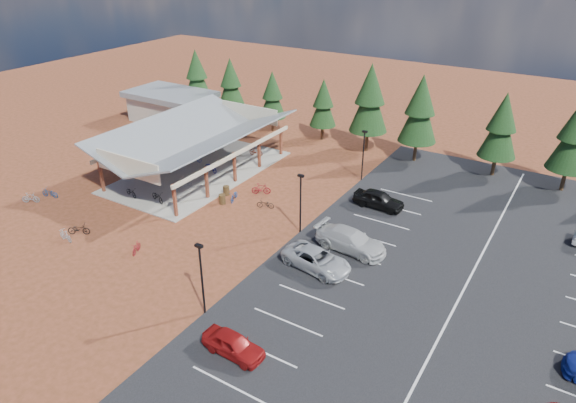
{
  "coord_description": "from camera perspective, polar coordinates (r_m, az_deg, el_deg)",
  "views": [
    {
      "loc": [
        23.26,
        -29.32,
        21.39
      ],
      "look_at": [
        3.32,
        2.83,
        1.99
      ],
      "focal_mm": 32.0,
      "sensor_mm": 36.0,
      "label": 1
    }
  ],
  "objects": [
    {
      "name": "bike_16",
      "position": [
        45.58,
        -2.53,
        -0.27
      ],
      "size": [
        1.67,
        1.03,
        0.83
      ],
      "primitive_type": "imported",
      "rotation": [
        0.0,
        0.0,
        5.04
      ],
      "color": "black",
      "rests_on": "ground"
    },
    {
      "name": "bike_14",
      "position": [
        47.12,
        -5.99,
        0.63
      ],
      "size": [
        1.18,
        1.87,
        0.93
      ],
      "primitive_type": "imported",
      "rotation": [
        0.0,
        0.0,
        0.34
      ],
      "color": "navy",
      "rests_on": "ground"
    },
    {
      "name": "lamp_post_1",
      "position": [
        40.66,
        1.4,
        0.22
      ],
      "size": [
        0.5,
        0.25,
        5.14
      ],
      "color": "black",
      "rests_on": "ground"
    },
    {
      "name": "lamp_post_0",
      "position": [
        32.34,
        -9.59,
        -8.0
      ],
      "size": [
        0.5,
        0.25,
        5.14
      ],
      "color": "black",
      "rests_on": "ground"
    },
    {
      "name": "pine_7",
      "position": [
        53.63,
        29.34,
        6.49
      ],
      "size": [
        3.93,
        3.93,
        9.15
      ],
      "color": "#382314",
      "rests_on": "ground"
    },
    {
      "name": "bike_10",
      "position": [
        52.32,
        -24.95,
        0.88
      ],
      "size": [
        1.85,
        0.97,
        0.92
      ],
      "primitive_type": "imported",
      "rotation": [
        0.0,
        0.0,
        4.93
      ],
      "color": "navy",
      "rests_on": "ground"
    },
    {
      "name": "pine_6",
      "position": [
        54.4,
        22.65,
        7.77
      ],
      "size": [
        3.68,
        3.68,
        8.57
      ],
      "color": "#382314",
      "rests_on": "ground"
    },
    {
      "name": "bike_5",
      "position": [
        50.5,
        -11.32,
        2.27
      ],
      "size": [
        1.63,
        0.47,
        0.98
      ],
      "primitive_type": "imported",
      "rotation": [
        0.0,
        0.0,
        1.57
      ],
      "color": "gray",
      "rests_on": "concrete_pad"
    },
    {
      "name": "car_0",
      "position": [
        30.64,
        -6.09,
        -15.5
      ],
      "size": [
        3.96,
        1.71,
        1.33
      ],
      "primitive_type": "imported",
      "rotation": [
        0.0,
        0.0,
        1.53
      ],
      "color": "maroon",
      "rests_on": "asphalt_lot"
    },
    {
      "name": "pine_2",
      "position": [
        63.37,
        -1.74,
        11.73
      ],
      "size": [
        3.21,
        3.21,
        7.47
      ],
      "color": "#382314",
      "rests_on": "ground"
    },
    {
      "name": "trash_bin_0",
      "position": [
        46.68,
        -7.32,
        0.26
      ],
      "size": [
        0.6,
        0.6,
        0.9
      ],
      "primitive_type": "cylinder",
      "color": "#443118",
      "rests_on": "ground"
    },
    {
      "name": "asphalt_lot",
      "position": [
        39.04,
        19.63,
        -7.86
      ],
      "size": [
        27.0,
        44.0,
        0.04
      ],
      "primitive_type": "cube",
      "color": "black",
      "rests_on": "ground"
    },
    {
      "name": "pine_1",
      "position": [
        67.79,
        -6.38,
        12.96
      ],
      "size": [
        3.49,
        3.49,
        8.13
      ],
      "color": "#382314",
      "rests_on": "ground"
    },
    {
      "name": "pine_4",
      "position": [
        57.21,
        9.09,
        11.22
      ],
      "size": [
        4.22,
        4.22,
        9.83
      ],
      "color": "#382314",
      "rests_on": "ground"
    },
    {
      "name": "concrete_pad",
      "position": [
        53.67,
        -9.8,
        3.31
      ],
      "size": [
        10.6,
        18.6,
        0.1
      ],
      "primitive_type": "cube",
      "color": "gray",
      "rests_on": "ground"
    },
    {
      "name": "pine_5",
      "position": [
        55.47,
        14.47,
        9.89
      ],
      "size": [
        4.02,
        4.02,
        9.36
      ],
      "color": "#382314",
      "rests_on": "ground"
    },
    {
      "name": "pine_0",
      "position": [
        71.57,
        -10.12,
        13.7
      ],
      "size": [
        3.68,
        3.68,
        8.57
      ],
      "color": "#382314",
      "rests_on": "ground"
    },
    {
      "name": "car_2",
      "position": [
        37.29,
        3.2,
        -6.46
      ],
      "size": [
        5.62,
        3.27,
        1.47
      ],
      "primitive_type": "imported",
      "rotation": [
        0.0,
        0.0,
        1.41
      ],
      "color": "#AAADB2",
      "rests_on": "asphalt_lot"
    },
    {
      "name": "bike_15",
      "position": [
        48.08,
        -3.0,
        1.41
      ],
      "size": [
        1.83,
        1.3,
        1.08
      ],
      "primitive_type": "imported",
      "rotation": [
        0.0,
        0.0,
        2.06
      ],
      "color": "maroon",
      "rests_on": "ground"
    },
    {
      "name": "bike_pavilion",
      "position": [
        52.29,
        -10.12,
        7.09
      ],
      "size": [
        11.65,
        19.4,
        4.97
      ],
      "color": "#5F271B",
      "rests_on": "concrete_pad"
    },
    {
      "name": "bike_2",
      "position": [
        55.9,
        -10.35,
        4.83
      ],
      "size": [
        1.85,
        0.86,
        0.94
      ],
      "primitive_type": "imported",
      "rotation": [
        0.0,
        0.0,
        1.71
      ],
      "color": "navy",
      "rests_on": "concrete_pad"
    },
    {
      "name": "lamp_post_2",
      "position": [
        50.49,
        8.37,
        5.46
      ],
      "size": [
        0.5,
        0.25,
        5.14
      ],
      "color": "black",
      "rests_on": "ground"
    },
    {
      "name": "bike_1",
      "position": [
        53.86,
        -13.7,
        3.66
      ],
      "size": [
        1.78,
        0.83,
        1.03
      ],
      "primitive_type": "imported",
      "rotation": [
        0.0,
        0.0,
        1.78
      ],
      "color": "gray",
      "rests_on": "concrete_pad"
    },
    {
      "name": "trash_bin_1",
      "position": [
        48.23,
        -6.87,
        1.21
      ],
      "size": [
        0.6,
        0.6,
        0.9
      ],
      "primitive_type": "cylinder",
      "color": "#443118",
      "rests_on": "ground"
    },
    {
      "name": "bike_4",
      "position": [
        47.91,
        -14.3,
        0.54
      ],
      "size": [
        2.03,
        1.23,
        1.01
      ],
      "primitive_type": "imported",
      "rotation": [
        0.0,
        0.0,
        1.26
      ],
      "color": "black",
      "rests_on": "concrete_pad"
    },
    {
      "name": "bike_11",
      "position": [
        40.87,
        -16.5,
        -4.93
      ],
      "size": [
        0.98,
        1.53,
        0.89
      ],
      "primitive_type": "imported",
      "rotation": [
        0.0,
        0.0,
        0.41
      ],
      "color": "maroon",
      "rests_on": "ground"
    },
    {
      "name": "car_4",
      "position": [
        46.19,
        10.05,
        0.25
      ],
      "size": [
        4.58,
        1.92,
        1.55
      ],
      "primitive_type": "imported",
      "rotation": [
        0.0,
        0.0,
        1.55
      ],
      "color": "black",
      "rests_on": "asphalt_lot"
    },
    {
      "name": "car_3",
      "position": [
        39.57,
        6.99,
        -4.32
      ],
      "size": [
        5.84,
        2.74,
        1.65
      ],
      "primitive_type": "imported",
      "rotation": [
        0.0,
        0.0,
        1.49
      ],
      "color": "#B7B7B7",
      "rests_on": "asphalt_lot"
    },
    {
      "name": "ground",
      "position": [
        43.11,
        -5.75,
        -2.75
      ],
      "size": [
        140.0,
        140.0,
        0.0
      ],
      "primitive_type": "plane",
      "color": "#592F17",
      "rests_on": "ground"
    },
    {
      "name": "bike_0",
      "position": [
        49.57,
        -17.03,
        1.01
      ],
      "size": [
        1.78,
        0.97,
        0.89
      ],
      "primitive_type": "imported",
      "rotation": [
        0.0,
        0.0,
        1.33
      ],
      "color": "black",
      "rests_on": "concrete_pad"
    },
    {
      "name": "bike_12",
      "position": [
        44.85,
        -22.23,
        -2.85
      ],
      "size": [
        1.9,
        1.48,
        0.96
      ],
      "primitive_type": "imported",
      "rotation": [
        0.0,
        0.0,
        2.1
      ],
      "color": "black",
      "rests_on": "ground"
    },
    {
      "name": "bike_9",
      "position": [
        52.03,
        -26.7,
        0.37
      ],
      "size": [
        1.61,
        1.21,
        0.96
      ],
      "primitive_type": "imported",
      "rotation": [
        0.0,
        0.0,
        2.11
      ],
      "color": "#9C9FA4",
      "rests_on": "ground"
    },
    {
      "name": "outbuilding",
      "position": [
        69.63,
        -12.84,
        10.33
      ],
      "size": [
        11.0,
        7.0,
        3.9
      ],
      "color": "#ADA593",
      "rests_on": "ground"
    },
    {
      "name": "bike_13",
      "position": [
        44.31,
        -23.5,
        -3.47
      ],
      "size": [
        1.68,
        0.64,
        0.99
      ],
      "primitive_type": "imported",
      "rotation": [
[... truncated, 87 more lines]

